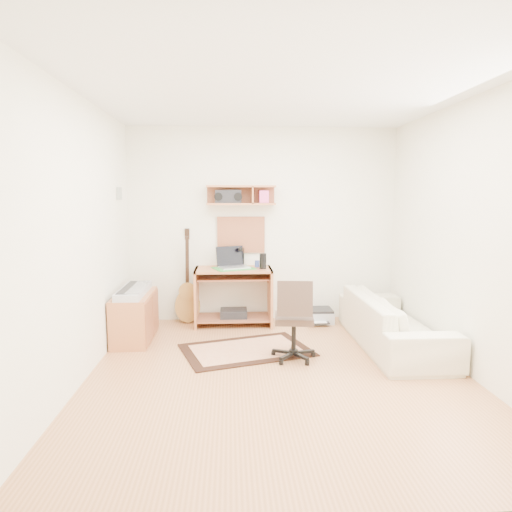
{
  "coord_description": "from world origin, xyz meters",
  "views": [
    {
      "loc": [
        -0.45,
        -4.18,
        1.69
      ],
      "look_at": [
        -0.15,
        1.05,
        1.0
      ],
      "focal_mm": 32.07,
      "sensor_mm": 36.0,
      "label": 1
    }
  ],
  "objects": [
    {
      "name": "task_chair",
      "position": [
        0.2,
        0.38,
        0.43
      ],
      "size": [
        0.49,
        0.49,
        0.87
      ],
      "primitive_type": null,
      "rotation": [
        0.0,
        0.0,
        -0.1
      ],
      "color": "#392A21",
      "rests_on": "floor"
    },
    {
      "name": "wall_shelf",
      "position": [
        -0.3,
        1.88,
        1.7
      ],
      "size": [
        0.9,
        0.25,
        0.26
      ],
      "primitive_type": "cube",
      "color": "#C17244",
      "rests_on": "back_wall"
    },
    {
      "name": "pencil_cup",
      "position": [
        -0.09,
        1.83,
        0.79
      ],
      "size": [
        0.06,
        0.06,
        0.09
      ],
      "primitive_type": "cylinder",
      "color": "#324596",
      "rests_on": "desk"
    },
    {
      "name": "boombox",
      "position": [
        -0.47,
        1.87,
        1.68
      ],
      "size": [
        0.34,
        0.16,
        0.18
      ],
      "primitive_type": "cube",
      "color": "black",
      "rests_on": "wall_shelf"
    },
    {
      "name": "floor",
      "position": [
        0.0,
        0.0,
        -0.01
      ],
      "size": [
        3.6,
        4.0,
        0.01
      ],
      "primitive_type": "cube",
      "color": "#BE7F4F",
      "rests_on": "ground"
    },
    {
      "name": "cork_board",
      "position": [
        -0.3,
        1.98,
        1.17
      ],
      "size": [
        0.64,
        0.03,
        0.49
      ],
      "primitive_type": "cube",
      "color": "tan",
      "rests_on": "back_wall"
    },
    {
      "name": "printer",
      "position": [
        0.7,
        1.77,
        0.09
      ],
      "size": [
        0.46,
        0.36,
        0.17
      ],
      "primitive_type": "cube",
      "rotation": [
        0.0,
        0.0,
        -0.0
      ],
      "color": "#A5A8AA",
      "rests_on": "floor"
    },
    {
      "name": "sofa",
      "position": [
        1.38,
        0.74,
        0.38
      ],
      "size": [
        0.57,
        1.96,
        0.76
      ],
      "primitive_type": "imported",
      "rotation": [
        0.0,
        0.0,
        1.57
      ],
      "color": "beige",
      "rests_on": "floor"
    },
    {
      "name": "music_keyboard",
      "position": [
        -1.58,
        1.14,
        0.59
      ],
      "size": [
        0.28,
        0.89,
        0.08
      ],
      "primitive_type": "cube",
      "color": "#B2B5BA",
      "rests_on": "cabinet"
    },
    {
      "name": "waste_basket",
      "position": [
        -1.6,
        1.11,
        0.15
      ],
      "size": [
        0.29,
        0.29,
        0.31
      ],
      "primitive_type": "cylinder",
      "rotation": [
        0.0,
        0.0,
        0.16
      ],
      "color": "white",
      "rests_on": "floor"
    },
    {
      "name": "left_wall",
      "position": [
        -1.8,
        0.0,
        1.3
      ],
      "size": [
        0.01,
        4.0,
        2.6
      ],
      "primitive_type": "cube",
      "color": "white",
      "rests_on": "ground"
    },
    {
      "name": "desk_lamp",
      "position": [
        -0.27,
        1.87,
        0.88
      ],
      "size": [
        0.09,
        0.09,
        0.27
      ],
      "primitive_type": null,
      "color": "black",
      "rests_on": "desk"
    },
    {
      "name": "guitar",
      "position": [
        -1.03,
        1.86,
        0.63
      ],
      "size": [
        0.37,
        0.26,
        1.27
      ],
      "primitive_type": null,
      "rotation": [
        0.0,
        0.0,
        0.16
      ],
      "color": "#B68138",
      "rests_on": "floor"
    },
    {
      "name": "rug",
      "position": [
        -0.28,
        0.67,
        0.01
      ],
      "size": [
        1.55,
        1.26,
        0.02
      ],
      "primitive_type": "cube",
      "rotation": [
        0.0,
        0.0,
        0.31
      ],
      "color": "beige",
      "rests_on": "floor"
    },
    {
      "name": "speaker",
      "position": [
        -0.02,
        1.68,
        0.85
      ],
      "size": [
        0.09,
        0.09,
        0.2
      ],
      "primitive_type": "cylinder",
      "color": "black",
      "rests_on": "desk"
    },
    {
      "name": "right_wall",
      "position": [
        1.8,
        0.0,
        1.3
      ],
      "size": [
        0.01,
        4.0,
        2.6
      ],
      "primitive_type": "cube",
      "color": "white",
      "rests_on": "ground"
    },
    {
      "name": "back_wall",
      "position": [
        0.0,
        2.0,
        1.3
      ],
      "size": [
        3.6,
        0.01,
        2.6
      ],
      "primitive_type": "cube",
      "color": "white",
      "rests_on": "ground"
    },
    {
      "name": "cabinet",
      "position": [
        -1.58,
        1.14,
        0.28
      ],
      "size": [
        0.4,
        0.9,
        0.55
      ],
      "primitive_type": "cube",
      "color": "#C17244",
      "rests_on": "floor"
    },
    {
      "name": "desk",
      "position": [
        -0.41,
        1.73,
        0.38
      ],
      "size": [
        1.0,
        0.55,
        0.75
      ],
      "primitive_type": null,
      "color": "#C17244",
      "rests_on": "floor"
    },
    {
      "name": "wall_photo",
      "position": [
        -1.79,
        1.5,
        1.72
      ],
      "size": [
        0.02,
        0.2,
        0.15
      ],
      "primitive_type": "cube",
      "color": "#4C8CBF",
      "rests_on": "left_wall"
    },
    {
      "name": "ceiling",
      "position": [
        0.0,
        0.0,
        2.6
      ],
      "size": [
        3.6,
        4.0,
        0.01
      ],
      "primitive_type": "cube",
      "color": "white",
      "rests_on": "ground"
    },
    {
      "name": "laptop",
      "position": [
        -0.4,
        1.71,
        0.89
      ],
      "size": [
        0.49,
        0.49,
        0.29
      ],
      "primitive_type": null,
      "rotation": [
        0.0,
        0.0,
        0.37
      ],
      "color": "silver",
      "rests_on": "desk"
    }
  ]
}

